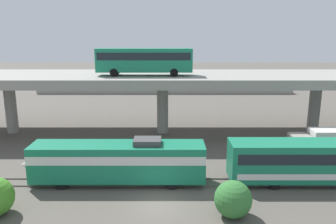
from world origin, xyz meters
TOP-DOWN VIEW (x-y plane):
  - ground_plane at (0.00, 0.00)m, footprint 260.00×260.00m
  - rail_strip_near at (0.00, 3.25)m, footprint 110.00×0.12m
  - rail_strip_far at (0.00, 4.75)m, footprint 110.00×0.12m
  - train_locomotive at (-4.47, 4.00)m, footprint 16.38×3.04m
  - highway_overpass at (-0.00, 20.00)m, footprint 96.00×11.98m
  - transit_bus_on_overpass at (-2.26, 18.63)m, footprint 12.00×2.68m
  - service_truck_west at (17.68, 10.79)m, footprint 6.80×2.46m
  - pier_parking_lot at (0.00, 55.00)m, footprint 56.66×11.46m
  - parked_car_0 at (-17.55, 54.83)m, footprint 4.49×1.96m
  - parked_car_1 at (11.61, 53.77)m, footprint 4.33×2.00m
  - parked_car_2 at (-23.44, 54.10)m, footprint 4.43×1.96m
  - parked_car_3 at (-4.39, 54.77)m, footprint 4.02×1.95m
  - parked_car_4 at (5.45, 56.60)m, footprint 4.45×1.93m
  - parked_car_5 at (-13.52, 57.74)m, footprint 4.24×1.92m
  - harbor_water at (0.00, 78.00)m, footprint 140.00×36.00m
  - shrub_right at (5.48, -1.77)m, footprint 2.77×2.77m

SIDE VIEW (x-z plane):
  - ground_plane at x=0.00m, z-range 0.00..0.00m
  - harbor_water at x=0.00m, z-range 0.00..0.01m
  - rail_strip_near at x=0.00m, z-range 0.00..0.12m
  - rail_strip_far at x=0.00m, z-range 0.00..0.12m
  - pier_parking_lot at x=0.00m, z-range 0.00..1.53m
  - shrub_right at x=5.48m, z-range 0.00..2.77m
  - service_truck_west at x=17.68m, z-range 0.12..3.16m
  - train_locomotive at x=-4.47m, z-range 0.10..4.28m
  - parked_car_3 at x=-4.39m, z-range 1.55..3.05m
  - parked_car_5 at x=-13.52m, z-range 1.55..3.05m
  - parked_car_4 at x=5.45m, z-range 1.55..3.05m
  - parked_car_2 at x=-23.44m, z-range 1.55..3.05m
  - parked_car_1 at x=11.61m, z-range 1.55..3.05m
  - parked_car_0 at x=-17.55m, z-range 1.55..3.05m
  - highway_overpass at x=0.00m, z-range 3.17..11.11m
  - transit_bus_on_overpass at x=-2.26m, z-range 8.30..11.70m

